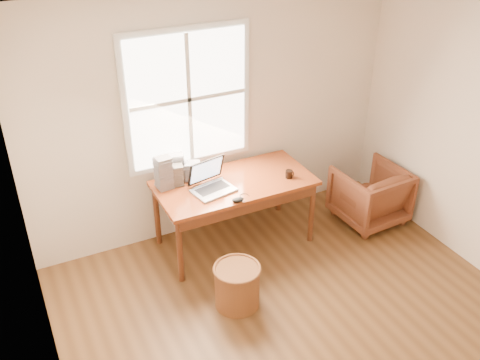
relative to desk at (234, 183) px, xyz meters
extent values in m
cube|color=brown|center=(0.00, -1.80, -0.74)|extent=(4.00, 4.50, 0.02)
cube|color=white|center=(0.00, -1.80, 1.88)|extent=(4.00, 4.50, 0.02)
cube|color=beige|center=(0.00, 0.46, 0.57)|extent=(4.00, 0.02, 2.60)
cube|color=beige|center=(-2.01, -1.80, 0.57)|extent=(0.02, 4.50, 2.60)
cube|color=silver|center=(-0.30, 0.42, 0.82)|extent=(1.32, 0.05, 1.42)
cube|color=white|center=(-0.30, 0.39, 0.82)|extent=(1.20, 0.02, 1.30)
cube|color=silver|center=(-0.30, 0.38, 0.82)|extent=(0.04, 0.02, 1.30)
cube|color=silver|center=(-0.30, 0.38, 0.82)|extent=(1.20, 0.02, 0.04)
cube|color=brown|center=(0.00, 0.00, 0.00)|extent=(1.60, 0.80, 0.04)
imported|color=brown|center=(1.55, -0.29, -0.40)|extent=(0.73, 0.75, 0.65)
cylinder|color=brown|center=(-0.40, -0.87, -0.53)|extent=(0.49, 0.49, 0.41)
ellipsoid|color=black|center=(-0.14, -0.36, 0.04)|extent=(0.13, 0.08, 0.04)
cylinder|color=black|center=(0.54, -0.18, 0.06)|extent=(0.08, 0.08, 0.08)
cube|color=silver|center=(-0.49, 0.31, 0.16)|extent=(0.16, 0.15, 0.28)
cube|color=#2B2A30|center=(-0.55, 0.21, 0.13)|extent=(0.17, 0.15, 0.22)
cube|color=#A6A4B2|center=(-0.67, 0.19, 0.19)|extent=(0.17, 0.15, 0.34)
cube|color=#AFB3BB|center=(-0.36, 0.23, 0.12)|extent=(0.19, 0.18, 0.19)
camera|label=1|loc=(-2.02, -4.22, 2.76)|focal=40.00mm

